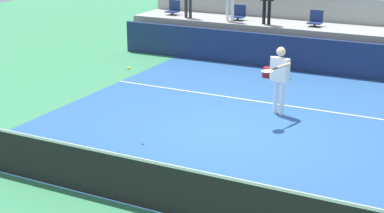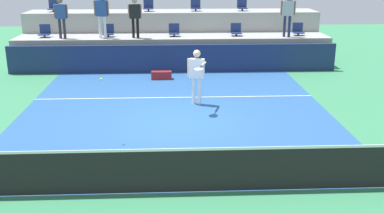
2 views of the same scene
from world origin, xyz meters
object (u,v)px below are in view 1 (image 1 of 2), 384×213
(stadium_chair_lower_center, at_px, (316,20))
(equipment_bag, at_px, (276,73))
(stadium_chair_lower_left, at_px, (239,14))
(tennis_ball, at_px, (129,68))
(stadium_chair_lower_far_left, at_px, (173,9))
(tennis_player, at_px, (279,74))

(stadium_chair_lower_center, xyz_separation_m, equipment_bag, (-0.51, -2.37, -1.31))
(stadium_chair_lower_left, xyz_separation_m, tennis_ball, (0.91, -8.51, 0.10))
(stadium_chair_lower_left, bearing_deg, equipment_bag, -46.97)
(stadium_chair_lower_far_left, height_order, tennis_player, stadium_chair_lower_far_left)
(stadium_chair_lower_center, bearing_deg, equipment_bag, -102.25)
(tennis_player, xyz_separation_m, equipment_bag, (-1.14, 3.22, -0.89))
(stadium_chair_lower_far_left, relative_size, stadium_chair_lower_left, 1.00)
(stadium_chair_lower_center, bearing_deg, stadium_chair_lower_far_left, 180.00)
(stadium_chair_lower_center, xyz_separation_m, tennis_player, (0.63, -5.59, -0.42))
(stadium_chair_lower_left, height_order, tennis_player, stadium_chair_lower_left)
(tennis_ball, distance_m, equipment_bag, 6.43)
(tennis_ball, bearing_deg, stadium_chair_lower_center, 78.00)
(stadium_chair_lower_far_left, relative_size, tennis_player, 0.31)
(tennis_player, height_order, tennis_ball, tennis_player)
(stadium_chair_lower_center, bearing_deg, tennis_ball, -102.00)
(stadium_chair_lower_far_left, relative_size, stadium_chair_lower_center, 1.00)
(stadium_chair_lower_far_left, bearing_deg, tennis_player, -43.16)
(stadium_chair_lower_far_left, relative_size, equipment_bag, 0.68)
(stadium_chair_lower_center, relative_size, equipment_bag, 0.68)
(stadium_chair_lower_left, xyz_separation_m, stadium_chair_lower_center, (2.72, 0.00, 0.00))
(equipment_bag, bearing_deg, tennis_ball, -101.90)
(tennis_ball, xyz_separation_m, equipment_bag, (1.29, 6.14, -1.42))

